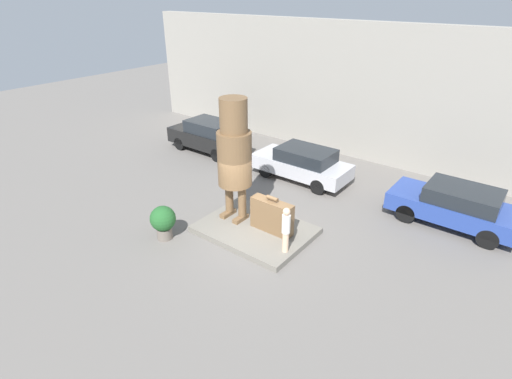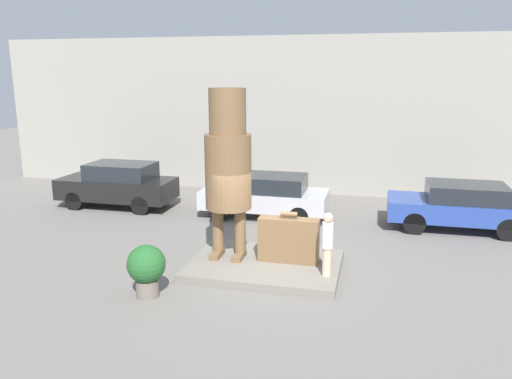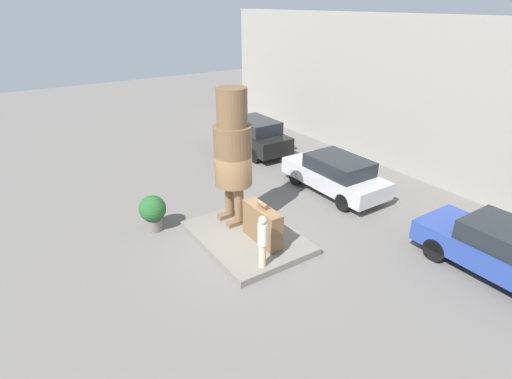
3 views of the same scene
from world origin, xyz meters
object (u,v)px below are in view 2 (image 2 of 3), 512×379
Objects in this scene: statue_figure at (228,161)px; giant_suitcase at (289,240)px; parked_car_black at (118,184)px; parked_car_silver at (266,195)px; planter_pot at (146,267)px; tourist at (327,242)px; parked_car_blue at (460,205)px.

statue_figure is 2.84× the size of giant_suitcase.
parked_car_black is 5.68m from parked_car_silver.
statue_figure reaches higher than planter_pot.
parked_car_black is 3.54× the size of planter_pot.
parked_car_black is at bearing 147.91° from tourist.
giant_suitcase is 0.99× the size of tourist.
tourist reaches higher than giant_suitcase.
planter_pot is (-2.80, -2.37, -0.09)m from giant_suitcase.
planter_pot is at bearing -139.77° from giant_suitcase.
parked_car_black reaches higher than planter_pot.
parked_car_blue is at bearing 36.12° from statue_figure.
statue_figure reaches higher than giant_suitcase.
parked_car_black is (-7.29, 4.51, 0.09)m from giant_suitcase.
tourist is 6.47m from parked_car_blue.
planter_pot is (-1.23, -2.34, -2.07)m from statue_figure.
tourist is at bearing 116.84° from parked_car_silver.
planter_pot is at bearing 42.63° from parked_car_blue.
statue_figure is at bearing 90.37° from parked_car_silver.
parked_car_black is at bearing 141.49° from statue_figure.
giant_suitcase is at bearing 1.31° from statue_figure.
parked_car_blue is (6.33, 4.62, -1.96)m from statue_figure.
statue_figure is at bearing 165.39° from tourist.
statue_figure is 2.53m from giant_suitcase.
statue_figure is at bearing -178.69° from giant_suitcase.
planter_pot is (-3.86, -1.65, -0.37)m from tourist.
statue_figure is 3.36m from planter_pot.
parked_car_blue is (12.04, 0.07, -0.07)m from parked_car_black.
giant_suitcase is 0.35× the size of parked_car_blue.
tourist is 0.36× the size of parked_car_black.
planter_pot is at bearing -156.81° from tourist.
tourist is at bearing 147.91° from parked_car_black.
statue_figure reaches higher than parked_car_silver.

